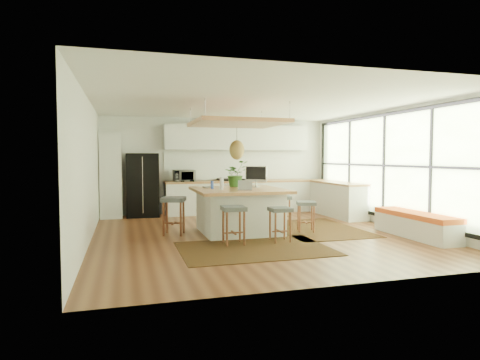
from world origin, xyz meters
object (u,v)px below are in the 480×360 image
object	(u,v)px
stool_right_back	(281,210)
laptop	(245,184)
stool_left_side	(174,217)
island	(239,211)
monitor	(256,175)
microwave	(184,175)
fridge	(143,182)
island_plant	(236,177)
stool_right_front	(306,215)
stool_near_left	(234,225)
stool_near_right	(280,223)

from	to	relation	value
stool_right_back	laptop	distance (m)	1.72
stool_left_side	island	bearing A→B (deg)	-5.07
monitor	microwave	distance (m)	2.83
fridge	microwave	distance (m)	1.11
monitor	island_plant	distance (m)	0.48
stool_right_back	island_plant	world-z (taller)	island_plant
monitor	island_plant	world-z (taller)	monitor
stool_right_front	laptop	distance (m)	1.57
stool_near_left	microwave	distance (m)	4.06
fridge	laptop	xyz separation A→B (m)	(1.84, -3.37, 0.12)
stool_right_front	island_plant	size ratio (longest dim) A/B	1.11
stool_left_side	monitor	size ratio (longest dim) A/B	1.50
stool_near_right	stool_right_front	world-z (taller)	same
laptop	microwave	distance (m)	3.39
stool_near_right	monitor	world-z (taller)	monitor
stool_near_left	stool_near_right	size ratio (longest dim) A/B	1.08
fridge	stool_near_right	bearing A→B (deg)	-55.99
microwave	stool_left_side	bearing A→B (deg)	-104.50
microwave	island_plant	size ratio (longest dim) A/B	0.98
stool_near_right	laptop	bearing A→B (deg)	125.07
stool_near_right	stool_right_front	xyz separation A→B (m)	(0.91, 0.81, 0.00)
island	monitor	world-z (taller)	monitor
stool_left_side	monitor	bearing A→B (deg)	5.46
laptop	island_plant	size ratio (longest dim) A/B	0.52
microwave	stool_right_back	bearing A→B (deg)	-51.52
stool_right_back	microwave	distance (m)	3.09
stool_right_front	stool_near_right	bearing A→B (deg)	-138.41
stool_near_left	stool_right_back	size ratio (longest dim) A/B	1.01
island	stool_right_back	distance (m)	1.32
island_plant	stool_right_back	bearing A→B (deg)	-0.24
fridge	island_plant	world-z (taller)	fridge
stool_near_left	stool_left_side	world-z (taller)	stool_left_side
island	stool_near_left	distance (m)	1.22
island	stool_left_side	distance (m)	1.37
fridge	stool_near_right	distance (m)	4.71
microwave	fridge	bearing A→B (deg)	174.87
island	microwave	xyz separation A→B (m)	(-0.75, 2.84, 0.65)
fridge	laptop	distance (m)	3.84
fridge	stool_left_side	xyz separation A→B (m)	(0.48, -2.78, -0.57)
island	monitor	distance (m)	0.92
stool_right_back	stool_near_right	bearing A→B (deg)	-112.52
fridge	island	bearing A→B (deg)	-53.39
stool_near_left	stool_right_front	xyz separation A→B (m)	(1.82, 0.79, 0.00)
island	stool_near_right	world-z (taller)	island
stool_left_side	laptop	size ratio (longest dim) A/B	2.54
stool_right_front	island_plant	xyz separation A→B (m)	(-1.31, 0.90, 0.80)
stool_near_left	island_plant	bearing A→B (deg)	73.41
stool_left_side	stool_near_left	bearing A→B (deg)	-53.26
stool_left_side	stool_near_right	bearing A→B (deg)	-34.68
stool_right_front	stool_right_back	bearing A→B (deg)	102.83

